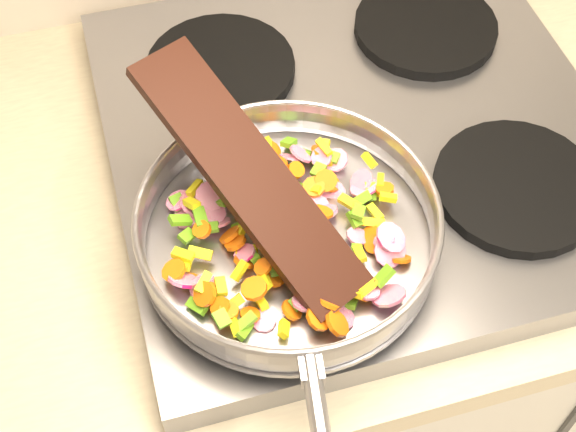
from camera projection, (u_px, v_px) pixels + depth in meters
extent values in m
cube|color=#939399|center=(359.00, 139.00, 0.99)|extent=(0.60, 0.60, 0.04)
cylinder|color=black|center=(280.00, 243.00, 0.86)|extent=(0.19, 0.19, 0.02)
cylinder|color=black|center=(517.00, 187.00, 0.91)|extent=(0.19, 0.19, 0.02)
cylinder|color=black|center=(221.00, 68.00, 1.02)|extent=(0.19, 0.19, 0.02)
cylinder|color=black|center=(426.00, 27.00, 1.07)|extent=(0.19, 0.19, 0.02)
cylinder|color=#9E9EA5|center=(288.00, 240.00, 0.85)|extent=(0.31, 0.31, 0.01)
torus|color=#9E9EA5|center=(288.00, 226.00, 0.83)|extent=(0.35, 0.35, 0.05)
torus|color=#9E9EA5|center=(288.00, 214.00, 0.81)|extent=(0.32, 0.32, 0.01)
cube|color=#9E9EA5|center=(311.00, 368.00, 0.72)|extent=(0.03, 0.03, 0.02)
cube|color=yellow|center=(373.00, 222.00, 0.85)|extent=(0.03, 0.02, 0.01)
cube|color=#5CA11C|center=(200.00, 217.00, 0.84)|extent=(0.01, 0.02, 0.01)
cube|color=yellow|center=(247.00, 251.00, 0.83)|extent=(0.02, 0.01, 0.01)
cylinder|color=orange|center=(247.00, 193.00, 0.87)|extent=(0.03, 0.03, 0.02)
cube|color=yellow|center=(243.00, 227.00, 0.84)|extent=(0.02, 0.02, 0.01)
cylinder|color=orange|center=(229.00, 311.00, 0.78)|extent=(0.02, 0.02, 0.01)
cube|color=#5CA11C|center=(235.00, 183.00, 0.87)|extent=(0.02, 0.02, 0.02)
cube|color=#5CA11C|center=(296.00, 189.00, 0.88)|extent=(0.02, 0.02, 0.01)
cube|color=yellow|center=(235.00, 326.00, 0.77)|extent=(0.01, 0.02, 0.02)
cylinder|color=orange|center=(385.00, 189.00, 0.86)|extent=(0.03, 0.03, 0.01)
cube|color=yellow|center=(260.00, 300.00, 0.80)|extent=(0.01, 0.03, 0.01)
cylinder|color=#D51469|center=(178.00, 200.00, 0.87)|extent=(0.03, 0.03, 0.01)
cylinder|color=#D51469|center=(336.00, 160.00, 0.90)|extent=(0.04, 0.04, 0.02)
cube|color=#5CA11C|center=(279.00, 196.00, 0.86)|extent=(0.02, 0.02, 0.01)
cube|color=yellow|center=(388.00, 197.00, 0.86)|extent=(0.02, 0.01, 0.01)
cube|color=#5CA11C|center=(253.00, 255.00, 0.82)|extent=(0.02, 0.03, 0.02)
cylinder|color=#D51469|center=(341.00, 316.00, 0.79)|extent=(0.03, 0.03, 0.02)
cube|color=yellow|center=(304.00, 268.00, 0.82)|extent=(0.02, 0.02, 0.01)
cylinder|color=orange|center=(243.00, 211.00, 0.87)|extent=(0.02, 0.02, 0.02)
cylinder|color=#D51469|center=(183.00, 280.00, 0.80)|extent=(0.03, 0.03, 0.03)
cube|color=#5CA11C|center=(332.00, 157.00, 0.90)|extent=(0.02, 0.02, 0.01)
cylinder|color=orange|center=(211.00, 294.00, 0.80)|extent=(0.03, 0.03, 0.02)
cube|color=#5CA11C|center=(234.00, 183.00, 0.88)|extent=(0.02, 0.03, 0.01)
cube|color=yellow|center=(232.00, 159.00, 0.88)|extent=(0.02, 0.03, 0.02)
cube|color=#5CA11C|center=(356.00, 255.00, 0.83)|extent=(0.02, 0.03, 0.02)
cube|color=#5CA11C|center=(271.00, 184.00, 0.88)|extent=(0.02, 0.02, 0.01)
cube|color=yellow|center=(324.00, 147.00, 0.89)|extent=(0.02, 0.02, 0.01)
cube|color=#5CA11C|center=(370.00, 192.00, 0.87)|extent=(0.02, 0.02, 0.02)
cube|color=#5CA11C|center=(352.00, 302.00, 0.80)|extent=(0.02, 0.02, 0.01)
cube|color=yellow|center=(183.00, 255.00, 0.81)|extent=(0.02, 0.02, 0.01)
cylinder|color=#D51469|center=(389.00, 296.00, 0.79)|extent=(0.05, 0.04, 0.03)
cylinder|color=orange|center=(313.00, 230.00, 0.85)|extent=(0.03, 0.03, 0.02)
cylinder|color=#D51469|center=(205.00, 289.00, 0.81)|extent=(0.05, 0.04, 0.03)
cube|color=yellow|center=(284.00, 329.00, 0.78)|extent=(0.02, 0.02, 0.02)
cube|color=yellow|center=(265.00, 280.00, 0.80)|extent=(0.01, 0.02, 0.02)
cube|color=#5CA11C|center=(214.00, 300.00, 0.79)|extent=(0.02, 0.02, 0.01)
cube|color=#5CA11C|center=(178.00, 203.00, 0.87)|extent=(0.02, 0.02, 0.01)
cylinder|color=#D51469|center=(317.00, 209.00, 0.87)|extent=(0.04, 0.04, 0.02)
cylinder|color=#D51469|center=(368.00, 290.00, 0.79)|extent=(0.03, 0.03, 0.01)
cylinder|color=#D51469|center=(244.00, 253.00, 0.82)|extent=(0.03, 0.03, 0.02)
cylinder|color=#D51469|center=(385.00, 240.00, 0.83)|extent=(0.03, 0.03, 0.02)
cube|color=yellow|center=(267.00, 169.00, 0.88)|extent=(0.02, 0.02, 0.02)
cylinder|color=#D51469|center=(364.00, 187.00, 0.87)|extent=(0.04, 0.04, 0.02)
cube|color=yellow|center=(375.00, 213.00, 0.86)|extent=(0.01, 0.02, 0.01)
cylinder|color=orange|center=(321.00, 152.00, 0.91)|extent=(0.02, 0.02, 0.02)
cylinder|color=#D51469|center=(357.00, 236.00, 0.84)|extent=(0.03, 0.03, 0.01)
cube|color=yellow|center=(363.00, 289.00, 0.79)|extent=(0.02, 0.02, 0.02)
cube|color=#5CA11C|center=(316.00, 232.00, 0.85)|extent=(0.02, 0.02, 0.02)
cylinder|color=#D51469|center=(292.00, 202.00, 0.86)|extent=(0.03, 0.04, 0.02)
cube|color=yellow|center=(368.00, 287.00, 0.79)|extent=(0.02, 0.02, 0.01)
cube|color=yellow|center=(296.00, 253.00, 0.81)|extent=(0.02, 0.02, 0.01)
cube|color=#5CA11C|center=(210.00, 228.00, 0.84)|extent=(0.02, 0.01, 0.01)
cube|color=yellow|center=(206.00, 199.00, 0.87)|extent=(0.01, 0.03, 0.02)
cube|color=#5CA11C|center=(300.00, 301.00, 0.79)|extent=(0.02, 0.02, 0.01)
cylinder|color=orange|center=(174.00, 271.00, 0.81)|extent=(0.03, 0.03, 0.02)
cylinder|color=#D51469|center=(320.00, 180.00, 0.89)|extent=(0.03, 0.03, 0.01)
cube|color=yellow|center=(200.00, 253.00, 0.82)|extent=(0.03, 0.02, 0.01)
cylinder|color=#D51469|center=(215.00, 213.00, 0.85)|extent=(0.03, 0.02, 0.01)
cylinder|color=orange|center=(202.00, 230.00, 0.83)|extent=(0.02, 0.02, 0.01)
cylinder|color=#D51469|center=(306.00, 301.00, 0.79)|extent=(0.04, 0.04, 0.01)
cube|color=yellow|center=(195.00, 188.00, 0.87)|extent=(0.02, 0.02, 0.01)
cylinder|color=#D51469|center=(211.00, 196.00, 0.86)|extent=(0.04, 0.04, 0.02)
cylinder|color=orange|center=(362.00, 289.00, 0.80)|extent=(0.03, 0.04, 0.02)
cube|color=#5CA11C|center=(289.00, 143.00, 0.91)|extent=(0.02, 0.02, 0.01)
cube|color=yellow|center=(221.00, 286.00, 0.80)|extent=(0.01, 0.02, 0.01)
cube|color=#5CA11C|center=(306.00, 153.00, 0.91)|extent=(0.02, 0.02, 0.01)
cylinder|color=#D51469|center=(229.00, 171.00, 0.89)|extent=(0.05, 0.05, 0.01)
cube|color=yellow|center=(323.00, 160.00, 0.90)|extent=(0.03, 0.02, 0.01)
cylinder|color=orange|center=(273.00, 253.00, 0.83)|extent=(0.03, 0.03, 0.01)
cube|color=yellow|center=(187.00, 262.00, 0.82)|extent=(0.02, 0.02, 0.01)
cylinder|color=orange|center=(326.00, 180.00, 0.87)|extent=(0.04, 0.03, 0.03)
cube|color=#5CA11C|center=(258.00, 197.00, 0.87)|extent=(0.02, 0.02, 0.01)
cylinder|color=#D51469|center=(187.00, 216.00, 0.86)|extent=(0.04, 0.04, 0.01)
cylinder|color=orange|center=(374.00, 244.00, 0.84)|extent=(0.02, 0.02, 0.01)
cylinder|color=#D51469|center=(391.00, 237.00, 0.82)|extent=(0.04, 0.04, 0.03)
cylinder|color=orange|center=(235.00, 242.00, 0.83)|extent=(0.03, 0.03, 0.02)
cube|color=#5CA11C|center=(389.00, 244.00, 0.83)|extent=(0.02, 0.02, 0.01)
cylinder|color=#D51469|center=(301.00, 154.00, 0.90)|extent=(0.03, 0.04, 0.03)
cylinder|color=orange|center=(205.00, 294.00, 0.79)|extent=(0.02, 0.03, 0.02)
cube|color=#5CA11C|center=(271.00, 165.00, 0.89)|extent=(0.03, 0.02, 0.02)
cube|color=#5CA11C|center=(302.00, 201.00, 0.85)|extent=(0.02, 0.02, 0.01)
cylinder|color=orange|center=(275.00, 228.00, 0.85)|extent=(0.03, 0.03, 0.01)
cube|color=yellow|center=(240.00, 271.00, 0.81)|extent=(0.02, 0.02, 0.02)
cube|color=#5CA11C|center=(226.00, 200.00, 0.85)|extent=(0.02, 0.02, 0.01)
cylinder|color=orange|center=(274.00, 280.00, 0.82)|extent=(0.03, 0.03, 0.01)
cube|color=#5CA11C|center=(259.00, 169.00, 0.89)|extent=(0.02, 0.02, 0.01)
cube|color=yellow|center=(327.00, 311.00, 0.79)|extent=(0.03, 0.02, 0.02)
cube|color=yellow|center=(232.00, 305.00, 0.79)|extent=(0.03, 0.02, 0.02)
cube|color=#5CA11C|center=(384.00, 276.00, 0.79)|extent=(0.02, 0.02, 0.02)
cylinder|color=#D51469|center=(232.00, 185.00, 0.87)|extent=(0.03, 0.03, 0.01)
cylinder|color=orange|center=(329.00, 301.00, 0.78)|extent=(0.03, 0.04, 0.03)
cube|color=#5CA11C|center=(237.00, 163.00, 0.88)|extent=(0.02, 0.03, 0.02)
cylinder|color=#D51469|center=(332.00, 194.00, 0.88)|extent=(0.04, 0.03, 0.03)
cube|color=yellow|center=(260.00, 233.00, 0.83)|extent=(0.02, 0.02, 0.01)
cube|color=yellow|center=(369.00, 160.00, 0.88)|extent=(0.02, 0.02, 0.01)
cube|color=#5CA11C|center=(279.00, 270.00, 0.82)|extent=(0.02, 0.02, 0.01)
cube|color=#5CA11C|center=(180.00, 220.00, 0.84)|extent=(0.03, 0.02, 0.02)
cylinder|color=#D51469|center=(215.00, 223.00, 0.85)|extent=(0.05, 0.04, 0.03)
cylinder|color=orange|center=(324.00, 184.00, 0.89)|extent=(0.02, 0.02, 0.01)
cylinder|color=orange|center=(310.00, 257.00, 0.82)|extent=(0.03, 0.02, 0.02)
cylinder|color=orange|center=(329.00, 182.00, 0.88)|extent=(0.04, 0.04, 0.02)
cube|color=yellow|center=(328.00, 290.00, 0.80)|extent=(0.02, 0.02, 0.01)
cube|color=yellow|center=(380.00, 181.00, 0.88)|extent=(0.02, 0.02, 0.01)
cylinder|color=orange|center=(244.00, 262.00, 0.82)|extent=(0.02, 0.03, 0.02)
cylinder|color=#D51469|center=(277.00, 233.00, 0.84)|extent=(0.04, 0.04, 0.02)
cylinder|color=orange|center=(314.00, 187.00, 0.87)|extent=(0.03, 0.03, 0.01)
cylinder|color=orange|center=(320.00, 212.00, 0.84)|extent=(0.03, 0.03, 0.02)
cylinder|color=#D51469|center=(361.00, 181.00, 0.88)|extent=(0.03, 0.04, 0.03)
cylinder|color=orange|center=(230.00, 235.00, 0.84)|extent=(0.03, 0.02, 0.03)
cylinder|color=#D51469|center=(273.00, 168.00, 0.90)|extent=(0.03, 0.03, 0.01)
cylinder|color=orange|center=(238.00, 175.00, 0.88)|extent=(0.03, 0.03, 0.02)
cylinder|color=orange|center=(278.00, 201.00, 0.86)|extent=(0.04, 0.03, 0.03)
cylinder|color=#D51469|center=(269.00, 218.00, 0.86)|extent=(0.04, 0.04, 0.02)
cube|color=yellow|center=(360.00, 254.00, 0.83)|extent=(0.01, 0.02, 0.01)
cylinder|color=orange|center=(371.00, 233.00, 0.85)|extent=(0.03, 0.03, 0.01)
cube|color=#5CA11C|center=(358.00, 212.00, 0.84)|extent=(0.02, 0.02, 0.01)
cylinder|color=orange|center=(263.00, 267.00, 0.81)|extent=(0.02, 0.02, 0.02)
cylinder|color=orange|center=(190.00, 280.00, 0.82)|extent=(0.03, 0.02, 0.02)
cylinder|color=#D51469|center=(264.00, 320.00, 0.79)|extent=(0.03, 0.03, 0.01)
cube|color=#5CA11C|center=(238.00, 231.00, 0.85)|extent=(0.02, 0.02, 0.01)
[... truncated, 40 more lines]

